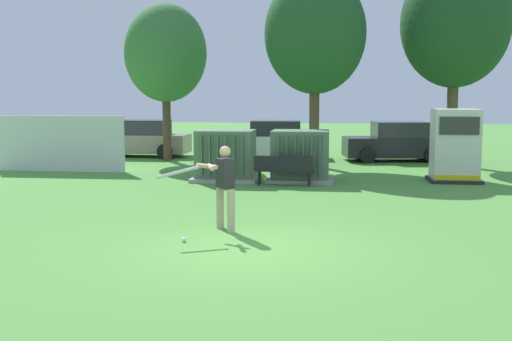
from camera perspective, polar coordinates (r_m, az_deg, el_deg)
name	(u,v)px	position (r m, az deg, el deg)	size (l,w,h in m)	color
ground_plane	(247,249)	(11.67, -0.85, -6.99)	(96.00, 96.00, 0.00)	#51933D
fence_panel	(59,144)	(23.88, -17.17, 2.32)	(4.80, 0.12, 2.00)	silver
transformer_west	(226,156)	(20.51, -2.72, 1.31)	(2.10, 1.70, 1.62)	#9E9B93
transformer_mid_west	(300,156)	(20.36, 3.98, 1.26)	(2.10, 1.70, 1.62)	#9E9B93
generator_enclosure	(455,146)	(21.12, 17.35, 2.11)	(1.60, 1.40, 2.30)	#262626
park_bench	(284,168)	(19.33, 2.49, 0.21)	(1.82, 0.52, 0.92)	black
batter	(223,183)	(13.01, -2.98, -1.17)	(1.42, 1.19, 1.74)	tan
sports_ball	(184,240)	(12.24, -6.46, -6.15)	(0.09, 0.09, 0.09)	white
tree_left	(166,53)	(26.69, -8.08, 10.32)	(3.36, 3.36, 6.41)	#4C3828
tree_center_left	(315,34)	(24.48, 5.30, 12.06)	(3.81, 3.81, 7.28)	brown
tree_center_right	(455,23)	(26.04, 17.39, 12.43)	(4.14, 4.14, 7.91)	brown
parked_car_leftmost	(142,139)	(28.64, -10.16, 2.75)	(4.22, 1.95, 1.62)	gray
parked_car_left_of_center	(273,141)	(27.49, 1.52, 2.69)	(4.31, 2.15, 1.62)	silver
parked_car_right_of_center	(396,143)	(26.97, 12.43, 2.44)	(4.40, 2.37, 1.62)	black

